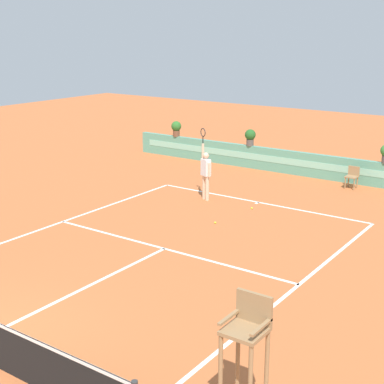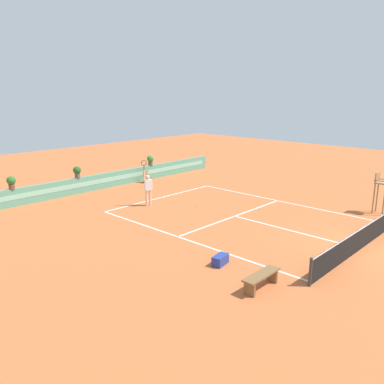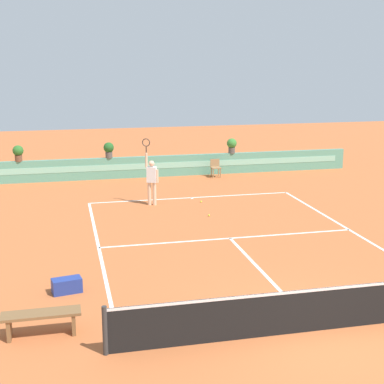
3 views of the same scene
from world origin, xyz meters
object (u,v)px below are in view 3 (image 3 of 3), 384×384
Objects in this scene: ball_kid_chair at (216,167)px; tennis_ball_mid_court at (209,215)px; gear_bag at (67,285)px; tennis_ball_near_baseline at (201,202)px; potted_plant_left at (109,149)px; potted_plant_far_left at (18,152)px; potted_plant_right at (232,145)px; bench_courtside at (41,318)px; tennis_player at (152,178)px.

ball_kid_chair is 6.94m from tennis_ball_mid_court.
tennis_ball_near_baseline is (5.29, 7.84, -0.15)m from gear_bag.
potted_plant_far_left is at bearing 180.00° from potted_plant_left.
potted_plant_right is 5.97m from potted_plant_left.
potted_plant_right and potted_plant_far_left have the same top height.
potted_plant_far_left is (-1.35, 15.31, 1.04)m from bench_courtside.
gear_bag is at bearing -119.80° from ball_kid_chair.
tennis_ball_mid_court is (1.74, -2.06, -1.02)m from tennis_player.
bench_courtside is at bearing -84.97° from potted_plant_far_left.
gear_bag is 8.62m from tennis_player.
potted_plant_far_left reaches higher than tennis_ball_mid_court.
bench_courtside reaches higher than gear_bag.
gear_bag is 10.29× the size of tennis_ball_mid_court.
ball_kid_chair reaches higher than tennis_ball_mid_court.
tennis_ball_near_baseline is 6.21m from potted_plant_right.
tennis_ball_near_baseline is 6.34m from potted_plant_left.
tennis_player is at bearing -77.50° from potted_plant_left.
ball_kid_chair reaches higher than tennis_ball_near_baseline.
gear_bag is 0.97× the size of potted_plant_left.
ball_kid_chair is 5.95m from tennis_player.
potted_plant_left is at bearing 102.50° from tennis_player.
tennis_ball_mid_court is (-2.05, -6.62, -0.44)m from ball_kid_chair.
tennis_ball_mid_court is at bearing -49.77° from tennis_player.
potted_plant_left is at bearing 80.65° from gear_bag.
potted_plant_far_left is (-5.23, 5.29, 0.36)m from tennis_player.
bench_courtside is at bearing -104.04° from gear_bag.
gear_bag is 9.46m from tennis_ball_near_baseline.
tennis_ball_near_baseline is 1.00× the size of tennis_ball_mid_court.
potted_plant_left reaches higher than ball_kid_chair.
tennis_player is 7.15m from potted_plant_right.
tennis_ball_mid_court is at bearing -107.18° from ball_kid_chair.
potted_plant_left is at bearing 171.61° from ball_kid_chair.
potted_plant_right reaches higher than ball_kid_chair.
potted_plant_right is at bearing 35.90° from ball_kid_chair.
potted_plant_far_left is at bearing 175.36° from ball_kid_chair.
gear_bag is at bearing 75.96° from bench_courtside.
ball_kid_chair is at bearing 50.27° from tennis_player.
tennis_player is 2.20m from tennis_ball_near_baseline.
bench_courtside is (-7.66, -14.58, -0.10)m from ball_kid_chair.
bench_courtside is 2.29× the size of gear_bag.
gear_bag is at bearing -124.00° from tennis_ball_near_baseline.
tennis_player is 38.01× the size of tennis_ball_near_baseline.
tennis_player reaches higher than gear_bag.
tennis_player reaches higher than tennis_ball_near_baseline.
potted_plant_right is (8.14, 13.18, 1.23)m from gear_bag.
ball_kid_chair is 0.33× the size of tennis_player.
bench_courtside is at bearing -111.14° from tennis_player.
tennis_player is at bearing -129.73° from ball_kid_chair.
potted_plant_right reaches higher than gear_bag.
ball_kid_chair is 4.98m from tennis_ball_near_baseline.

